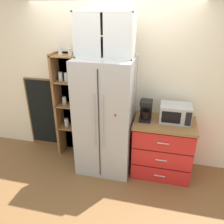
{
  "coord_description": "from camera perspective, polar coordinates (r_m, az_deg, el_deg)",
  "views": [
    {
      "loc": [
        0.82,
        -3.01,
        2.41
      ],
      "look_at": [
        0.1,
        -0.0,
        0.98
      ],
      "focal_mm": 36.54,
      "sensor_mm": 36.0,
      "label": 1
    }
  ],
  "objects": [
    {
      "name": "mug_navy",
      "position": [
        3.44,
        13.25,
        -1.34
      ],
      "size": [
        0.12,
        0.08,
        0.1
      ],
      "color": "navy",
      "rests_on": "counter_cabinet"
    },
    {
      "name": "wall_back_cream",
      "position": [
        3.69,
        -0.04,
        6.81
      ],
      "size": [
        4.9,
        0.1,
        2.55
      ],
      "primitive_type": "cube",
      "color": "silver",
      "rests_on": "ground"
    },
    {
      "name": "bottle_cobalt",
      "position": [
        3.4,
        13.32,
        -0.46
      ],
      "size": [
        0.07,
        0.07,
        0.26
      ],
      "color": "navy",
      "rests_on": "counter_cabinet"
    },
    {
      "name": "refrigerator",
      "position": [
        3.47,
        -1.61,
        -1.18
      ],
      "size": [
        0.82,
        0.73,
        1.79
      ],
      "color": "#ADAFB5",
      "rests_on": "ground"
    },
    {
      "name": "mug_red",
      "position": [
        3.39,
        13.23,
        -1.78
      ],
      "size": [
        0.11,
        0.08,
        0.09
      ],
      "color": "red",
      "rests_on": "counter_cabinet"
    },
    {
      "name": "microwave",
      "position": [
        3.42,
        15.57,
        -0.27
      ],
      "size": [
        0.44,
        0.33,
        0.26
      ],
      "color": "#ADAFB5",
      "rests_on": "counter_cabinet"
    },
    {
      "name": "chalkboard_menu",
      "position": [
        4.31,
        -16.68,
        -0.38
      ],
      "size": [
        0.6,
        0.04,
        1.31
      ],
      "color": "brown",
      "rests_on": "ground"
    },
    {
      "name": "ground_plane",
      "position": [
        3.95,
        -1.43,
        -12.92
      ],
      "size": [
        10.59,
        10.59,
        0.0
      ],
      "primitive_type": "plane",
      "color": "brown"
    },
    {
      "name": "coffee_maker",
      "position": [
        3.37,
        8.48,
        0.53
      ],
      "size": [
        0.17,
        0.2,
        0.31
      ],
      "color": "black",
      "rests_on": "counter_cabinet"
    },
    {
      "name": "counter_cabinet",
      "position": [
        3.64,
        12.46,
        -8.58
      ],
      "size": [
        0.9,
        0.63,
        0.89
      ],
      "color": "red",
      "rests_on": "ground"
    },
    {
      "name": "upper_cabinet",
      "position": [
        3.18,
        -1.65,
        18.78
      ],
      "size": [
        0.79,
        0.32,
        0.59
      ],
      "color": "silver",
      "rests_on": "refrigerator"
    },
    {
      "name": "pantry_shelf_column",
      "position": [
        3.9,
        -10.26,
        2.17
      ],
      "size": [
        0.5,
        0.31,
        1.88
      ],
      "color": "brown",
      "rests_on": "ground"
    }
  ]
}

